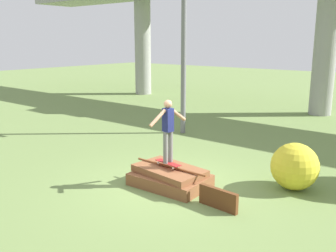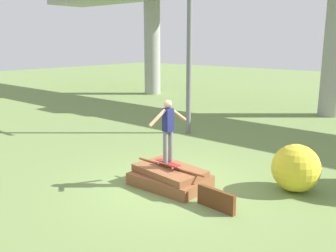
{
  "view_description": "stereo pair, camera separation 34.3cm",
  "coord_description": "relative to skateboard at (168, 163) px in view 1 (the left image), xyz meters",
  "views": [
    {
      "loc": [
        5.63,
        -7.14,
        3.66
      ],
      "look_at": [
        -0.04,
        -0.03,
        1.58
      ],
      "focal_mm": 40.0,
      "sensor_mm": 36.0,
      "label": 1
    },
    {
      "loc": [
        5.89,
        -6.92,
        3.66
      ],
      "look_at": [
        -0.04,
        -0.03,
        1.58
      ],
      "focal_mm": 40.0,
      "sensor_mm": 36.0,
      "label": 2
    }
  ],
  "objects": [
    {
      "name": "bush_yellow_flowering",
      "position": [
        2.61,
        1.81,
        -0.02
      ],
      "size": [
        1.19,
        1.19,
        1.19
      ],
      "color": "gold",
      "rests_on": "ground_plane"
    },
    {
      "name": "skateboard",
      "position": [
        0.0,
        0.0,
        0.0
      ],
      "size": [
        0.82,
        0.32,
        0.09
      ],
      "color": "maroon",
      "rests_on": "scrap_pile"
    },
    {
      "name": "scrap_plank_loose",
      "position": [
        1.71,
        -0.36,
        -0.38
      ],
      "size": [
        1.0,
        0.18,
        0.46
      ],
      "color": "#5B3319",
      "rests_on": "ground_plane"
    },
    {
      "name": "skater",
      "position": [
        0.0,
        0.0,
        0.95
      ],
      "size": [
        0.27,
        1.2,
        1.61
      ],
      "color": "slate",
      "rests_on": "skateboard"
    },
    {
      "name": "scrap_pile",
      "position": [
        0.04,
        0.03,
        -0.38
      ],
      "size": [
        2.18,
        1.36,
        0.54
      ],
      "color": "brown",
      "rests_on": "ground_plane"
    },
    {
      "name": "utility_pole",
      "position": [
        -3.08,
        4.83,
        2.63
      ],
      "size": [
        1.3,
        0.2,
        6.24
      ],
      "color": "slate",
      "rests_on": "ground_plane"
    },
    {
      "name": "ground_plane",
      "position": [
        0.04,
        0.03,
        -0.61
      ],
      "size": [
        80.0,
        80.0,
        0.0
      ],
      "primitive_type": "plane",
      "color": "olive"
    }
  ]
}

